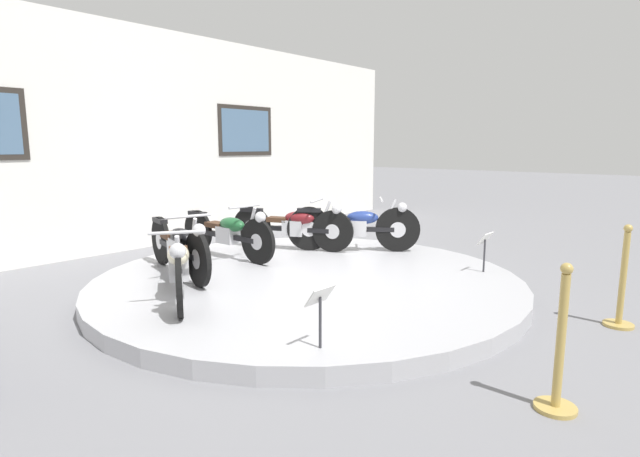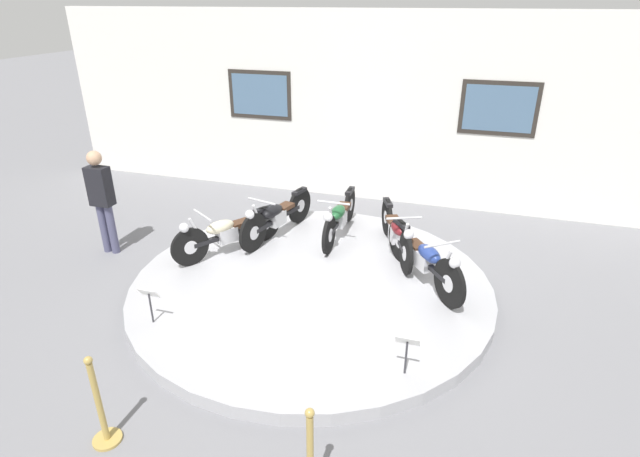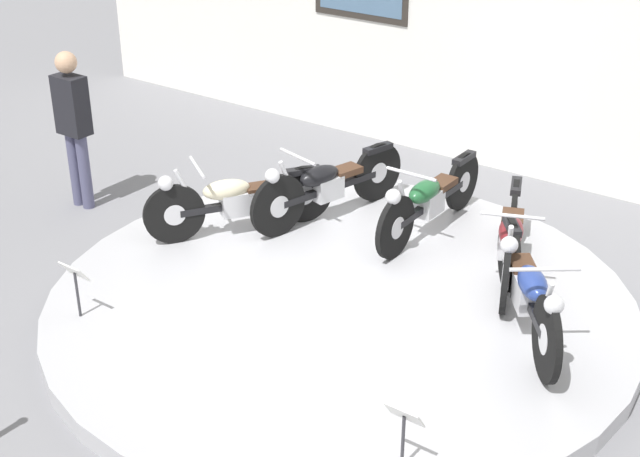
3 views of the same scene
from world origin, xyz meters
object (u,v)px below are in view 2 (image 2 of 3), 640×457
motorcycle_green (339,216)px  info_placard_front_left (149,298)px  stanchion_post_left_of_entry (101,414)px  motorcycle_maroon (397,231)px  motorcycle_cream (226,232)px  motorcycle_blue (425,258)px  info_placard_front_centre (407,346)px  motorcycle_black (276,216)px  visitor_standing (102,196)px

motorcycle_green → info_placard_front_left: size_ratio=3.86×
motorcycle_green → stanchion_post_left_of_entry: stanchion_post_left_of_entry is taller
motorcycle_maroon → info_placard_front_left: bearing=-133.2°
motorcycle_cream → stanchion_post_left_of_entry: size_ratio=1.63×
motorcycle_blue → info_placard_front_left: motorcycle_blue is taller
motorcycle_blue → motorcycle_maroon: bearing=123.6°
info_placard_front_left → info_placard_front_centre: same height
info_placard_front_left → info_placard_front_centre: bearing=0.0°
motorcycle_black → visitor_standing: bearing=-157.9°
info_placard_front_left → info_placard_front_centre: (3.21, 0.00, 0.00)m
motorcycle_cream → motorcycle_green: 1.92m
info_placard_front_left → motorcycle_blue: bearing=32.4°
motorcycle_black → info_placard_front_centre: bearing=-46.9°
stanchion_post_left_of_entry → info_placard_front_centre: bearing=31.5°
motorcycle_black → motorcycle_blue: 2.71m
motorcycle_cream → stanchion_post_left_of_entry: 3.68m
motorcycle_green → motorcycle_maroon: 1.08m
motorcycle_green → info_placard_front_left: motorcycle_green is taller
motorcycle_green → visitor_standing: 3.91m
motorcycle_blue → stanchion_post_left_of_entry: stanchion_post_left_of_entry is taller
motorcycle_green → info_placard_front_left: bearing=-117.2°
info_placard_front_left → visitor_standing: (-2.03, 1.76, 0.47)m
motorcycle_black → motorcycle_blue: motorcycle_blue is taller
info_placard_front_left → visitor_standing: size_ratio=0.29×
info_placard_front_centre → stanchion_post_left_of_entry: bearing=-148.5°
motorcycle_maroon → info_placard_front_left: (-2.64, -2.81, -0.02)m
motorcycle_black → motorcycle_maroon: motorcycle_black is taller
motorcycle_cream → visitor_standing: (-2.07, -0.25, 0.46)m
visitor_standing → motorcycle_green: bearing=20.7°
motorcycle_maroon → motorcycle_blue: bearing=-56.4°
motorcycle_black → info_placard_front_left: bearing=-101.6°
info_placard_front_centre → motorcycle_maroon: bearing=101.5°
motorcycle_blue → stanchion_post_left_of_entry: (-2.61, -3.64, -0.23)m
motorcycle_blue → visitor_standing: bearing=-177.2°
motorcycle_blue → info_placard_front_centre: size_ratio=3.22×
motorcycle_green → info_placard_front_left: 3.52m
info_placard_front_centre → visitor_standing: size_ratio=0.29×
info_placard_front_centre → visitor_standing: 5.54m
info_placard_front_left → visitor_standing: visitor_standing is taller
motorcycle_maroon → visitor_standing: 4.80m
visitor_standing → stanchion_post_left_of_entry: (2.59, -3.39, -0.67)m
motorcycle_black → info_placard_front_centre: (2.63, -2.81, -0.02)m
motorcycle_blue → visitor_standing: (-5.20, -0.26, 0.44)m
motorcycle_black → motorcycle_green: 1.08m
motorcycle_green → motorcycle_blue: (1.56, -1.12, 0.02)m
motorcycle_cream → info_placard_front_left: (-0.04, -2.01, -0.01)m
visitor_standing → stanchion_post_left_of_entry: bearing=-52.6°
motorcycle_blue → stanchion_post_left_of_entry: bearing=-125.6°
info_placard_front_centre → motorcycle_blue: bearing=91.2°
visitor_standing → motorcycle_black: bearing=22.1°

